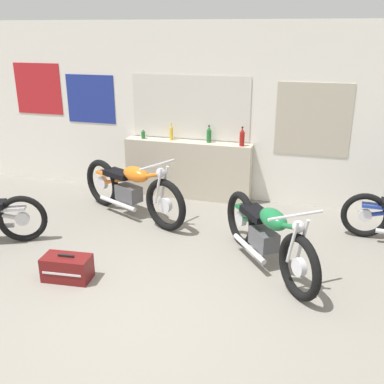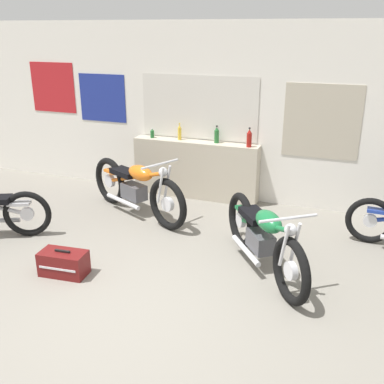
{
  "view_description": "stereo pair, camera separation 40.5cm",
  "coord_description": "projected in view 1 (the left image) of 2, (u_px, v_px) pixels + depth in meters",
  "views": [
    {
      "loc": [
        1.59,
        -3.44,
        2.68
      ],
      "look_at": [
        0.08,
        1.74,
        0.7
      ],
      "focal_mm": 42.0,
      "sensor_mm": 36.0,
      "label": 1
    },
    {
      "loc": [
        1.97,
        -3.31,
        2.68
      ],
      "look_at": [
        0.08,
        1.74,
        0.7
      ],
      "focal_mm": 42.0,
      "sensor_mm": 36.0,
      "label": 2
    }
  ],
  "objects": [
    {
      "name": "wall_back",
      "position": [
        217.0,
        113.0,
        7.14
      ],
      "size": [
        10.0,
        0.07,
        2.8
      ],
      "color": "silver",
      "rests_on": "ground_plane"
    },
    {
      "name": "motorcycle_green",
      "position": [
        267.0,
        235.0,
        5.2
      ],
      "size": [
        1.3,
        1.7,
        0.9
      ],
      "color": "black",
      "rests_on": "ground_plane"
    },
    {
      "name": "ground_plane",
      "position": [
        135.0,
        316.0,
        4.44
      ],
      "size": [
        24.0,
        24.0,
        0.0
      ],
      "primitive_type": "plane",
      "color": "gray"
    },
    {
      "name": "hard_case_darkred",
      "position": [
        67.0,
        268.0,
        5.04
      ],
      "size": [
        0.56,
        0.33,
        0.31
      ],
      "color": "maroon",
      "rests_on": "ground_plane"
    },
    {
      "name": "bottle_right_center",
      "position": [
        242.0,
        137.0,
        6.93
      ],
      "size": [
        0.08,
        0.08,
        0.3
      ],
      "color": "maroon",
      "rests_on": "sill_counter"
    },
    {
      "name": "sill_counter",
      "position": [
        188.0,
        170.0,
        7.41
      ],
      "size": [
        2.11,
        0.28,
        0.95
      ],
      "color": "#B7AD99",
      "rests_on": "ground_plane"
    },
    {
      "name": "bottle_leftmost",
      "position": [
        143.0,
        134.0,
        7.42
      ],
      "size": [
        0.07,
        0.07,
        0.16
      ],
      "color": "#23662D",
      "rests_on": "sill_counter"
    },
    {
      "name": "bottle_left_center",
      "position": [
        171.0,
        133.0,
        7.3
      ],
      "size": [
        0.06,
        0.06,
        0.28
      ],
      "color": "gold",
      "rests_on": "sill_counter"
    },
    {
      "name": "motorcycle_orange",
      "position": [
        131.0,
        189.0,
        6.63
      ],
      "size": [
        1.99,
        1.05,
        0.94
      ],
      "color": "black",
      "rests_on": "ground_plane"
    },
    {
      "name": "bottle_center",
      "position": [
        209.0,
        135.0,
        7.15
      ],
      "size": [
        0.08,
        0.08,
        0.28
      ],
      "color": "#23662D",
      "rests_on": "sill_counter"
    }
  ]
}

